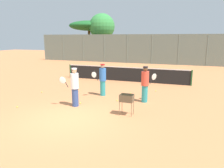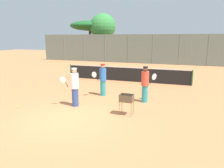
# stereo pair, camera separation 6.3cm
# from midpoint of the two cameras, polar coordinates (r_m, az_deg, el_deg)

# --- Properties ---
(ground_plane) EXTENTS (80.00, 80.00, 0.00)m
(ground_plane) POSITION_cam_midpoint_polar(r_m,az_deg,el_deg) (9.00, -11.47, -9.05)
(ground_plane) COLOR #D37F4C
(tennis_net) EXTENTS (9.40, 0.10, 1.07)m
(tennis_net) POSITION_cam_midpoint_polar(r_m,az_deg,el_deg) (16.23, 3.71, 2.67)
(tennis_net) COLOR #26592D
(tennis_net) RESTS_ON ground_plane
(back_fence) EXTENTS (31.16, 0.08, 3.59)m
(back_fence) POSITION_cam_midpoint_polar(r_m,az_deg,el_deg) (27.32, 10.64, 8.92)
(back_fence) COLOR slate
(back_fence) RESTS_ON ground_plane
(tree_0) EXTENTS (3.72, 3.72, 6.61)m
(tree_0) POSITION_cam_midpoint_polar(r_m,az_deg,el_deg) (32.77, -2.35, 14.67)
(tree_0) COLOR brown
(tree_0) RESTS_ON ground_plane
(tree_2) EXTENTS (6.01, 6.01, 5.70)m
(tree_2) POSITION_cam_midpoint_polar(r_m,az_deg,el_deg) (34.71, -5.73, 14.86)
(tree_2) COLOR brown
(tree_2) RESTS_ON ground_plane
(player_white_outfit) EXTENTS (0.65, 0.79, 1.78)m
(player_white_outfit) POSITION_cam_midpoint_polar(r_m,az_deg,el_deg) (12.13, -2.28, 1.22)
(player_white_outfit) COLOR teal
(player_white_outfit) RESTS_ON ground_plane
(player_red_cap) EXTENTS (0.71, 0.74, 1.81)m
(player_red_cap) POSITION_cam_midpoint_polar(r_m,az_deg,el_deg) (11.00, 8.82, 0.04)
(player_red_cap) COLOR teal
(player_red_cap) RESTS_ON ground_plane
(player_yellow_shirt) EXTENTS (0.89, 0.48, 1.82)m
(player_yellow_shirt) POSITION_cam_midpoint_polar(r_m,az_deg,el_deg) (10.36, -9.56, -0.69)
(player_yellow_shirt) COLOR #334C8C
(player_yellow_shirt) RESTS_ON ground_plane
(ball_cart) EXTENTS (0.56, 0.41, 0.89)m
(ball_cart) POSITION_cam_midpoint_polar(r_m,az_deg,el_deg) (9.13, 4.01, -4.15)
(ball_cart) COLOR brown
(ball_cart) RESTS_ON ground_plane
(tennis_ball_0) EXTENTS (0.07, 0.07, 0.07)m
(tennis_ball_0) POSITION_cam_midpoint_polar(r_m,az_deg,el_deg) (11.24, 1.54, -4.32)
(tennis_ball_0) COLOR #D1E54C
(tennis_ball_0) RESTS_ON ground_plane
(tennis_ball_1) EXTENTS (0.07, 0.07, 0.07)m
(tennis_ball_1) POSITION_cam_midpoint_polar(r_m,az_deg,el_deg) (12.73, 5.10, -2.40)
(tennis_ball_1) COLOR #D1E54C
(tennis_ball_1) RESTS_ON ground_plane
(tennis_ball_2) EXTENTS (0.07, 0.07, 0.07)m
(tennis_ball_2) POSITION_cam_midpoint_polar(r_m,az_deg,el_deg) (14.39, -9.39, -0.83)
(tennis_ball_2) COLOR #D1E54C
(tennis_ball_2) RESTS_ON ground_plane
(tennis_ball_3) EXTENTS (0.07, 0.07, 0.07)m
(tennis_ball_3) POSITION_cam_midpoint_polar(r_m,az_deg,el_deg) (10.94, -8.11, -4.91)
(tennis_ball_3) COLOR #D1E54C
(tennis_ball_3) RESTS_ON ground_plane
(tennis_ball_4) EXTENTS (0.07, 0.07, 0.07)m
(tennis_ball_4) POSITION_cam_midpoint_polar(r_m,az_deg,el_deg) (13.48, 11.56, -1.78)
(tennis_ball_4) COLOR #D1E54C
(tennis_ball_4) RESTS_ON ground_plane
(tennis_ball_5) EXTENTS (0.07, 0.07, 0.07)m
(tennis_ball_5) POSITION_cam_midpoint_polar(r_m,az_deg,el_deg) (11.18, -23.34, -5.43)
(tennis_ball_5) COLOR #D1E54C
(tennis_ball_5) RESTS_ON ground_plane
(tennis_ball_6) EXTENTS (0.07, 0.07, 0.07)m
(tennis_ball_6) POSITION_cam_midpoint_polar(r_m,az_deg,el_deg) (13.61, -17.65, -1.99)
(tennis_ball_6) COLOR #D1E54C
(tennis_ball_6) RESTS_ON ground_plane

